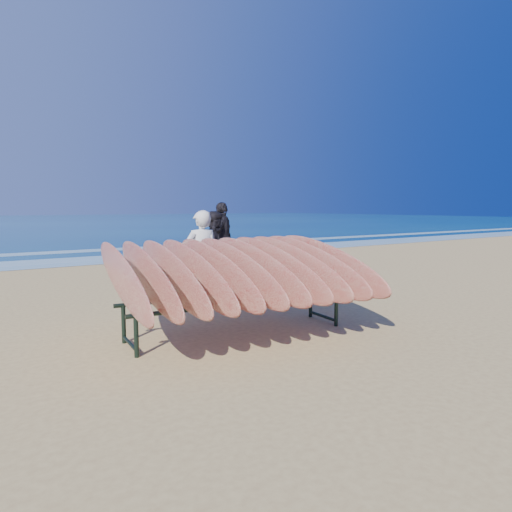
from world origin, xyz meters
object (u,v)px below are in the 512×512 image
at_px(person_dark_b, 222,238).
at_px(surfboard_rack, 237,270).
at_px(person_white, 201,258).
at_px(person_dark_a, 216,250).

bearing_deg(person_dark_b, surfboard_rack, 20.57).
height_order(surfboard_rack, person_white, person_white).
height_order(person_dark_a, person_dark_b, person_dark_b).
bearing_deg(person_dark_a, person_white, -165.29).
bearing_deg(person_white, person_dark_b, -119.86).
relative_size(person_white, person_dark_b, 0.90).
bearing_deg(surfboard_rack, person_dark_a, 70.75).
bearing_deg(person_dark_b, person_white, 12.83).
bearing_deg(surfboard_rack, person_dark_b, 67.46).
distance_m(surfboard_rack, person_white, 2.05).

